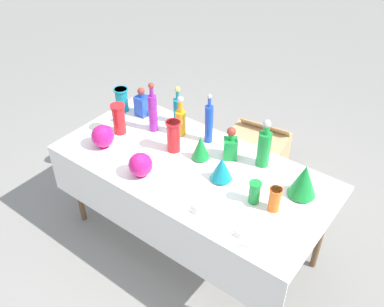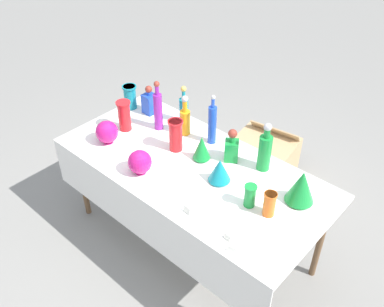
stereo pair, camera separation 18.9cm
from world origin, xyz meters
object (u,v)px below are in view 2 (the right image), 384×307
(tall_bottle_0, at_px, (184,108))
(slender_vase_3, at_px, (176,135))
(tall_bottle_2, at_px, (212,124))
(tall_bottle_1, at_px, (185,119))
(fluted_vase_0, at_px, (301,186))
(fluted_vase_1, at_px, (220,170))
(tall_bottle_4, at_px, (158,109))
(fluted_vase_2, at_px, (201,147))
(round_bowl_0, at_px, (140,162))
(slender_vase_2, at_px, (124,115))
(slender_vase_4, at_px, (250,195))
(slender_vase_1, at_px, (270,203))
(cardboard_box_behind_left, at_px, (264,156))
(slender_vase_0, at_px, (130,96))
(tall_bottle_3, at_px, (265,151))
(round_bowl_1, at_px, (107,132))
(square_decanter_1, at_px, (149,102))
(square_decanter_0, at_px, (232,148))

(tall_bottle_0, distance_m, slender_vase_3, 0.36)
(tall_bottle_2, bearing_deg, tall_bottle_1, -167.90)
(slender_vase_3, height_order, fluted_vase_0, slender_vase_3)
(fluted_vase_1, bearing_deg, tall_bottle_4, 167.31)
(fluted_vase_2, relative_size, round_bowl_0, 1.08)
(slender_vase_2, distance_m, slender_vase_4, 1.18)
(fluted_vase_1, bearing_deg, tall_bottle_2, 136.73)
(slender_vase_1, distance_m, cardboard_box_behind_left, 1.48)
(slender_vase_2, bearing_deg, tall_bottle_2, 27.49)
(slender_vase_0, height_order, slender_vase_4, slender_vase_0)
(tall_bottle_3, bearing_deg, tall_bottle_1, -175.95)
(slender_vase_2, xyz_separation_m, round_bowl_0, (0.46, -0.27, -0.04))
(slender_vase_1, relative_size, cardboard_box_behind_left, 0.28)
(round_bowl_1, bearing_deg, tall_bottle_1, 53.50)
(square_decanter_1, bearing_deg, tall_bottle_3, 1.14)
(slender_vase_2, relative_size, round_bowl_0, 1.41)
(tall_bottle_3, distance_m, fluted_vase_1, 0.33)
(fluted_vase_0, bearing_deg, slender_vase_1, -109.28)
(slender_vase_1, bearing_deg, tall_bottle_3, 128.76)
(tall_bottle_2, distance_m, slender_vase_2, 0.67)
(tall_bottle_1, height_order, slender_vase_2, tall_bottle_1)
(slender_vase_2, relative_size, cardboard_box_behind_left, 0.40)
(tall_bottle_0, distance_m, slender_vase_4, 1.00)
(fluted_vase_2, bearing_deg, round_bowl_0, -117.49)
(tall_bottle_0, xyz_separation_m, fluted_vase_0, (1.12, -0.18, -0.00))
(square_decanter_1, xyz_separation_m, round_bowl_0, (0.50, -0.56, -0.01))
(square_decanter_0, height_order, slender_vase_3, square_decanter_0)
(tall_bottle_0, distance_m, tall_bottle_4, 0.21)
(square_decanter_0, xyz_separation_m, fluted_vase_1, (0.08, -0.23, -0.01))
(tall_bottle_0, bearing_deg, cardboard_box_behind_left, 65.17)
(tall_bottle_2, relative_size, slender_vase_3, 1.65)
(slender_vase_0, relative_size, slender_vase_1, 1.20)
(slender_vase_3, relative_size, fluted_vase_0, 1.03)
(slender_vase_4, distance_m, round_bowl_0, 0.75)
(fluted_vase_0, relative_size, fluted_vase_1, 1.36)
(tall_bottle_2, xyz_separation_m, slender_vase_1, (0.71, -0.33, -0.07))
(slender_vase_2, bearing_deg, square_decanter_1, 96.83)
(slender_vase_3, bearing_deg, slender_vase_2, -171.04)
(tall_bottle_3, distance_m, slender_vase_3, 0.62)
(slender_vase_0, xyz_separation_m, round_bowl_0, (0.67, -0.51, -0.02))
(square_decanter_0, bearing_deg, round_bowl_1, -150.89)
(slender_vase_1, bearing_deg, slender_vase_0, 170.09)
(tall_bottle_4, xyz_separation_m, square_decanter_0, (0.64, 0.06, -0.07))
(square_decanter_0, height_order, fluted_vase_2, square_decanter_0)
(slender_vase_1, relative_size, slender_vase_4, 1.08)
(tall_bottle_2, bearing_deg, round_bowl_0, -102.50)
(tall_bottle_4, relative_size, fluted_vase_0, 1.74)
(slender_vase_2, height_order, round_bowl_1, slender_vase_2)
(fluted_vase_0, bearing_deg, tall_bottle_3, 161.24)
(slender_vase_4, bearing_deg, tall_bottle_4, 167.72)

